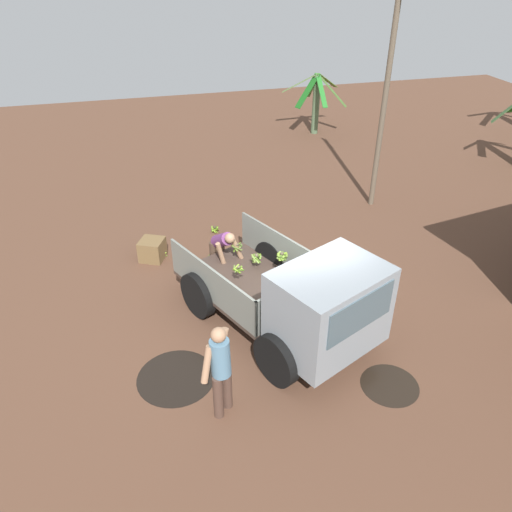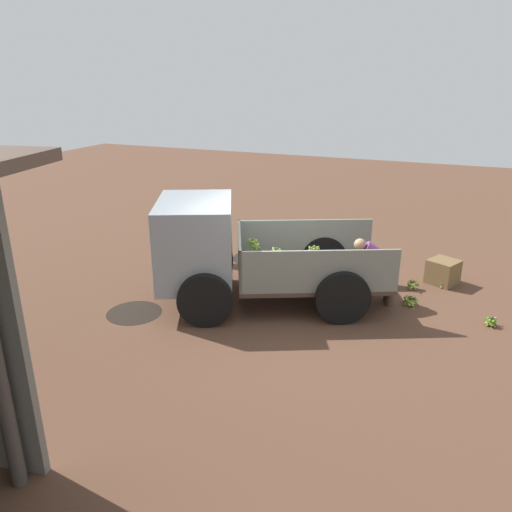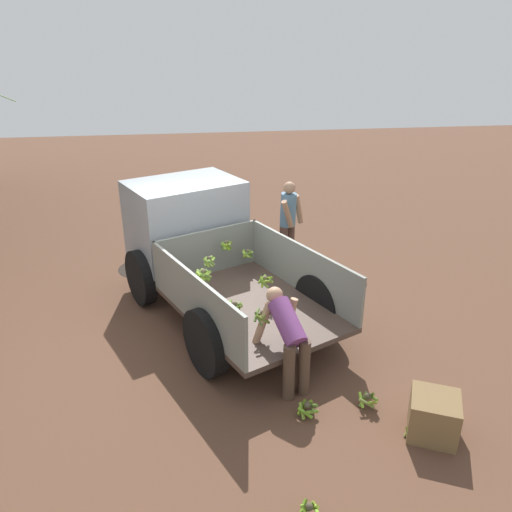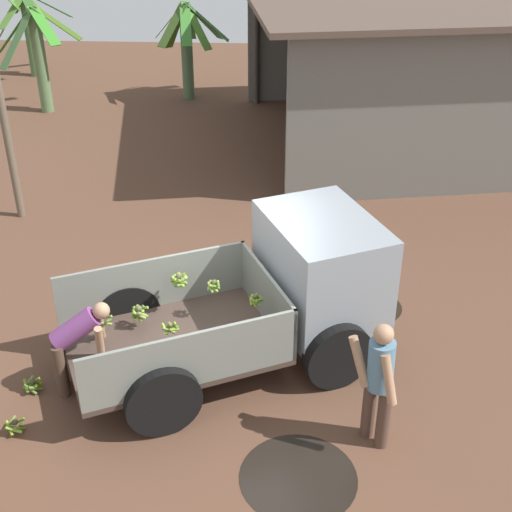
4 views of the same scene
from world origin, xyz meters
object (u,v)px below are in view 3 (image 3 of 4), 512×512
object	(u,v)px
banana_bunch_on_ground_2	(309,510)
banana_bunch_on_ground_3	(307,408)
person_foreground_visitor	(288,220)
banana_bunch_on_ground_1	(413,433)
person_worker_loading	(288,335)
wooden_crate_0	(434,416)
banana_bunch_on_ground_0	(367,399)
cargo_truck	(198,240)

from	to	relation	value
banana_bunch_on_ground_2	banana_bunch_on_ground_3	bearing A→B (deg)	-12.99
person_foreground_visitor	banana_bunch_on_ground_1	distance (m)	5.12
banana_bunch_on_ground_2	banana_bunch_on_ground_3	xyz separation A→B (m)	(1.40, -0.32, 0.01)
person_worker_loading	wooden_crate_0	bearing A→B (deg)	-144.83
person_worker_loading	banana_bunch_on_ground_2	world-z (taller)	person_worker_loading
person_worker_loading	wooden_crate_0	xyz separation A→B (m)	(-1.14, -1.50, -0.52)
person_foreground_visitor	banana_bunch_on_ground_0	world-z (taller)	person_foreground_visitor
cargo_truck	banana_bunch_on_ground_0	xyz separation A→B (m)	(-3.36, -1.93, -0.93)
person_worker_loading	banana_bunch_on_ground_1	world-z (taller)	person_worker_loading
cargo_truck	banana_bunch_on_ground_3	world-z (taller)	cargo_truck
person_worker_loading	person_foreground_visitor	bearing A→B (deg)	-29.48
banana_bunch_on_ground_3	wooden_crate_0	xyz separation A→B (m)	(-0.51, -1.37, 0.15)
wooden_crate_0	banana_bunch_on_ground_0	bearing A→B (deg)	47.40
banana_bunch_on_ground_0	banana_bunch_on_ground_1	bearing A→B (deg)	-150.45
banana_bunch_on_ground_0	banana_bunch_on_ground_1	distance (m)	0.68
person_foreground_visitor	banana_bunch_on_ground_0	xyz separation A→B (m)	(-4.43, -0.11, -0.84)
banana_bunch_on_ground_1	banana_bunch_on_ground_2	bearing A→B (deg)	120.52
wooden_crate_0	person_foreground_visitor	bearing A→B (deg)	8.01
cargo_truck	wooden_crate_0	bearing A→B (deg)	-171.68
banana_bunch_on_ground_2	person_worker_loading	bearing A→B (deg)	-5.49
cargo_truck	banana_bunch_on_ground_2	distance (m)	4.96
person_foreground_visitor	wooden_crate_0	distance (m)	5.07
cargo_truck	banana_bunch_on_ground_1	world-z (taller)	cargo_truck
banana_bunch_on_ground_2	banana_bunch_on_ground_0	bearing A→B (deg)	-37.58
banana_bunch_on_ground_2	banana_bunch_on_ground_1	bearing A→B (deg)	-59.48
person_foreground_visitor	person_worker_loading	size ratio (longest dim) A/B	1.35
banana_bunch_on_ground_1	banana_bunch_on_ground_3	bearing A→B (deg)	63.66
cargo_truck	banana_bunch_on_ground_0	distance (m)	3.98
banana_bunch_on_ground_3	person_worker_loading	bearing A→B (deg)	11.47
cargo_truck	wooden_crate_0	xyz separation A→B (m)	(-3.90, -2.52, -0.80)
person_worker_loading	banana_bunch_on_ground_3	distance (m)	0.93
cargo_truck	wooden_crate_0	size ratio (longest dim) A/B	8.52
person_foreground_visitor	person_worker_loading	distance (m)	3.92
banana_bunch_on_ground_3	banana_bunch_on_ground_0	bearing A→B (deg)	-87.37
cargo_truck	person_worker_loading	bearing A→B (deg)	175.70
banana_bunch_on_ground_3	wooden_crate_0	bearing A→B (deg)	-110.25
cargo_truck	banana_bunch_on_ground_1	size ratio (longest dim) A/B	22.88
banana_bunch_on_ground_3	wooden_crate_0	size ratio (longest dim) A/B	0.52
banana_bunch_on_ground_1	banana_bunch_on_ground_3	size ratio (longest dim) A/B	0.72
banana_bunch_on_ground_0	banana_bunch_on_ground_3	xyz separation A→B (m)	(-0.04, 0.78, -0.02)
banana_bunch_on_ground_0	banana_bunch_on_ground_1	size ratio (longest dim) A/B	1.33
cargo_truck	banana_bunch_on_ground_1	xyz separation A→B (m)	(-3.95, -2.26, -0.97)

